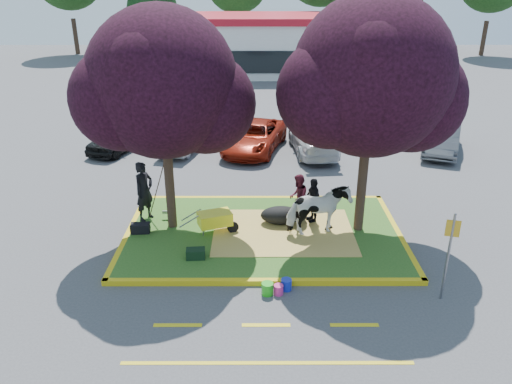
{
  "coord_description": "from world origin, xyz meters",
  "views": [
    {
      "loc": [
        -0.24,
        -13.33,
        7.27
      ],
      "look_at": [
        -0.22,
        0.5,
        1.24
      ],
      "focal_mm": 35.0,
      "sensor_mm": 36.0,
      "label": 1
    }
  ],
  "objects_px": {
    "handler": "(144,191)",
    "bucket_green": "(267,289)",
    "bucket_blue": "(286,284)",
    "car_black": "(119,137)",
    "car_silver": "(184,136)",
    "bucket_pink": "(278,290)",
    "sign_post": "(449,248)",
    "wheelbarrow": "(215,219)",
    "cow": "(318,211)",
    "calf": "(281,215)"
  },
  "relations": [
    {
      "from": "cow",
      "to": "car_black",
      "type": "height_order",
      "value": "cow"
    },
    {
      "from": "calf",
      "to": "wheelbarrow",
      "type": "height_order",
      "value": "wheelbarrow"
    },
    {
      "from": "calf",
      "to": "bucket_pink",
      "type": "bearing_deg",
      "value": -114.27
    },
    {
      "from": "wheelbarrow",
      "to": "sign_post",
      "type": "xyz_separation_m",
      "value": [
        5.74,
        -3.13,
        0.8
      ]
    },
    {
      "from": "calf",
      "to": "car_silver",
      "type": "xyz_separation_m",
      "value": [
        -3.99,
        7.64,
        0.19
      ]
    },
    {
      "from": "bucket_pink",
      "to": "car_silver",
      "type": "bearing_deg",
      "value": 108.56
    },
    {
      "from": "cow",
      "to": "bucket_pink",
      "type": "relative_size",
      "value": 7.13
    },
    {
      "from": "calf",
      "to": "car_black",
      "type": "height_order",
      "value": "car_black"
    },
    {
      "from": "cow",
      "to": "sign_post",
      "type": "distance_m",
      "value": 4.09
    },
    {
      "from": "wheelbarrow",
      "to": "car_black",
      "type": "height_order",
      "value": "car_black"
    },
    {
      "from": "wheelbarrow",
      "to": "sign_post",
      "type": "distance_m",
      "value": 6.58
    },
    {
      "from": "cow",
      "to": "car_silver",
      "type": "bearing_deg",
      "value": 15.22
    },
    {
      "from": "bucket_blue",
      "to": "car_black",
      "type": "bearing_deg",
      "value": 122.17
    },
    {
      "from": "cow",
      "to": "wheelbarrow",
      "type": "bearing_deg",
      "value": 72.46
    },
    {
      "from": "bucket_pink",
      "to": "bucket_green",
      "type": "bearing_deg",
      "value": -179.7
    },
    {
      "from": "sign_post",
      "to": "handler",
      "type": "bearing_deg",
      "value": 167.8
    },
    {
      "from": "handler",
      "to": "car_silver",
      "type": "relative_size",
      "value": 0.51
    },
    {
      "from": "wheelbarrow",
      "to": "calf",
      "type": "bearing_deg",
      "value": -3.0
    },
    {
      "from": "car_black",
      "to": "bucket_pink",
      "type": "bearing_deg",
      "value": -37.44
    },
    {
      "from": "cow",
      "to": "calf",
      "type": "height_order",
      "value": "cow"
    },
    {
      "from": "calf",
      "to": "bucket_green",
      "type": "height_order",
      "value": "calf"
    },
    {
      "from": "handler",
      "to": "wheelbarrow",
      "type": "height_order",
      "value": "handler"
    },
    {
      "from": "calf",
      "to": "bucket_blue",
      "type": "height_order",
      "value": "calf"
    },
    {
      "from": "bucket_pink",
      "to": "car_silver",
      "type": "xyz_separation_m",
      "value": [
        -3.76,
        11.2,
        0.49
      ]
    },
    {
      "from": "handler",
      "to": "bucket_pink",
      "type": "xyz_separation_m",
      "value": [
        4.03,
        -3.89,
        -0.97
      ]
    },
    {
      "from": "cow",
      "to": "handler",
      "type": "distance_m",
      "value": 5.41
    },
    {
      "from": "cow",
      "to": "handler",
      "type": "height_order",
      "value": "handler"
    },
    {
      "from": "car_silver",
      "to": "bucket_green",
      "type": "bearing_deg",
      "value": 121.3
    },
    {
      "from": "handler",
      "to": "car_silver",
      "type": "xyz_separation_m",
      "value": [
        0.27,
        7.31,
        -0.49
      ]
    },
    {
      "from": "sign_post",
      "to": "bucket_pink",
      "type": "distance_m",
      "value": 4.17
    },
    {
      "from": "sign_post",
      "to": "wheelbarrow",
      "type": "bearing_deg",
      "value": 166.16
    },
    {
      "from": "handler",
      "to": "wheelbarrow",
      "type": "distance_m",
      "value": 2.5
    },
    {
      "from": "bucket_green",
      "to": "bucket_blue",
      "type": "xyz_separation_m",
      "value": [
        0.48,
        0.2,
        -0.01
      ]
    },
    {
      "from": "bucket_green",
      "to": "bucket_pink",
      "type": "distance_m",
      "value": 0.28
    },
    {
      "from": "bucket_blue",
      "to": "car_silver",
      "type": "height_order",
      "value": "car_silver"
    },
    {
      "from": "car_black",
      "to": "calf",
      "type": "bearing_deg",
      "value": -26.03
    },
    {
      "from": "bucket_blue",
      "to": "bucket_green",
      "type": "bearing_deg",
      "value": -157.56
    },
    {
      "from": "bucket_pink",
      "to": "car_black",
      "type": "relative_size",
      "value": 0.07
    },
    {
      "from": "handler",
      "to": "sign_post",
      "type": "distance_m",
      "value": 8.98
    },
    {
      "from": "bucket_pink",
      "to": "car_silver",
      "type": "height_order",
      "value": "car_silver"
    },
    {
      "from": "handler",
      "to": "sign_post",
      "type": "bearing_deg",
      "value": -83.58
    },
    {
      "from": "bucket_blue",
      "to": "car_black",
      "type": "height_order",
      "value": "car_black"
    },
    {
      "from": "bucket_green",
      "to": "sign_post",
      "type": "bearing_deg",
      "value": -2.45
    },
    {
      "from": "cow",
      "to": "handler",
      "type": "relative_size",
      "value": 0.96
    },
    {
      "from": "car_silver",
      "to": "bucket_blue",
      "type": "bearing_deg",
      "value": 123.83
    },
    {
      "from": "bucket_green",
      "to": "car_black",
      "type": "xyz_separation_m",
      "value": [
        -6.4,
        11.14,
        0.45
      ]
    },
    {
      "from": "bucket_green",
      "to": "car_silver",
      "type": "height_order",
      "value": "car_silver"
    },
    {
      "from": "calf",
      "to": "bucket_blue",
      "type": "xyz_separation_m",
      "value": [
        -0.03,
        -3.36,
        -0.28
      ]
    },
    {
      "from": "handler",
      "to": "bucket_green",
      "type": "xyz_separation_m",
      "value": [
        3.76,
        -3.89,
        -0.94
      ]
    },
    {
      "from": "wheelbarrow",
      "to": "handler",
      "type": "bearing_deg",
      "value": 137.42
    }
  ]
}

